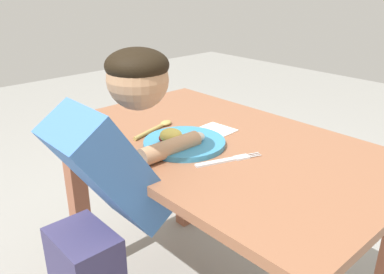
% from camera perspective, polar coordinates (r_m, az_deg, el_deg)
% --- Properties ---
extents(dining_table, '(1.15, 0.72, 0.70)m').
position_cam_1_polar(dining_table, '(1.37, 3.83, -5.55)').
color(dining_table, '#915B3E').
rests_on(dining_table, ground_plane).
extents(plate, '(0.26, 0.26, 0.06)m').
position_cam_1_polar(plate, '(1.27, -1.39, -0.65)').
color(plate, teal).
rests_on(plate, dining_table).
extents(fork, '(0.09, 0.21, 0.01)m').
position_cam_1_polar(fork, '(1.17, 4.98, -3.34)').
color(fork, silver).
rests_on(fork, dining_table).
extents(spoon, '(0.08, 0.20, 0.02)m').
position_cam_1_polar(spoon, '(1.41, -5.03, 1.38)').
color(spoon, tan).
rests_on(spoon, dining_table).
extents(person, '(0.21, 0.49, 1.04)m').
position_cam_1_polar(person, '(1.16, -12.10, -12.24)').
color(person, '#3C3861').
rests_on(person, ground_plane).
extents(napkin, '(0.13, 0.15, 0.00)m').
position_cam_1_polar(napkin, '(1.39, 2.98, 0.81)').
color(napkin, white).
rests_on(napkin, dining_table).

